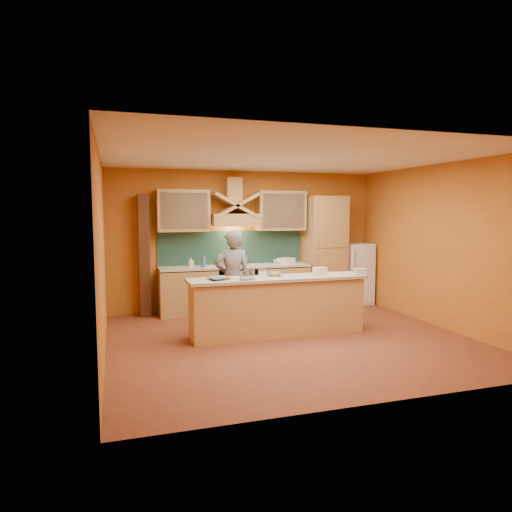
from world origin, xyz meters
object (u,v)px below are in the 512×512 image
object	(u,v)px
stove	(236,289)
fridge	(356,273)
person	(233,279)
mixing_bowl	(274,274)
kitchen_scale	(263,273)

from	to	relation	value
stove	fridge	world-z (taller)	fridge
fridge	person	bearing A→B (deg)	-157.81
mixing_bowl	person	bearing A→B (deg)	138.53
stove	kitchen_scale	world-z (taller)	kitchen_scale
stove	person	xyz separation A→B (m)	(-0.38, -1.26, 0.39)
stove	fridge	bearing A→B (deg)	0.00
person	mixing_bowl	size ratio (longest dim) A/B	6.90
stove	mixing_bowl	bearing A→B (deg)	-83.88
fridge	kitchen_scale	size ratio (longest dim) A/B	10.84
kitchen_scale	mixing_bowl	bearing A→B (deg)	12.63
person	kitchen_scale	world-z (taller)	person
fridge	mixing_bowl	xyz separation A→B (m)	(-2.51, -1.77, 0.33)
person	mixing_bowl	xyz separation A→B (m)	(0.57, -0.51, 0.13)
kitchen_scale	mixing_bowl	world-z (taller)	kitchen_scale
stove	fridge	xyz separation A→B (m)	(2.70, 0.00, 0.20)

